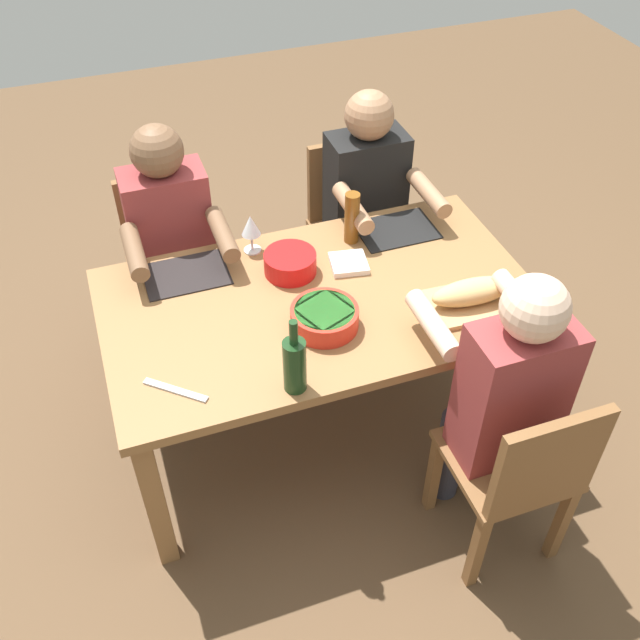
{
  "coord_description": "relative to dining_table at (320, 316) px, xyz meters",
  "views": [
    {
      "loc": [
        -0.68,
        -1.92,
        2.5
      ],
      "look_at": [
        0.0,
        0.0,
        0.63
      ],
      "focal_mm": 40.63,
      "sensor_mm": 36.0,
      "label": 1
    }
  ],
  "objects": [
    {
      "name": "diner_far_right",
      "position": [
        0.44,
        0.6,
        0.05
      ],
      "size": [
        0.41,
        0.53,
        1.2
      ],
      "color": "#2D2D38",
      "rests_on": "ground_plane"
    },
    {
      "name": "cutting_board",
      "position": [
        0.51,
        -0.22,
        0.1
      ],
      "size": [
        0.41,
        0.24,
        0.02
      ],
      "primitive_type": "cube",
      "rotation": [
        0.0,
        0.0,
        -0.05
      ],
      "color": "tan",
      "rests_on": "dining_table"
    },
    {
      "name": "carving_knife",
      "position": [
        -0.6,
        -0.28,
        0.09
      ],
      "size": [
        0.19,
        0.17,
        0.01
      ],
      "primitive_type": "cube",
      "rotation": [
        0.0,
        0.0,
        2.43
      ],
      "color": "silver",
      "rests_on": "dining_table"
    },
    {
      "name": "bread_loaf",
      "position": [
        0.51,
        -0.22,
        0.15
      ],
      "size": [
        0.32,
        0.12,
        0.09
      ],
      "primitive_type": "ellipsoid",
      "rotation": [
        0.0,
        0.0,
        -0.05
      ],
      "color": "tan",
      "rests_on": "cutting_board"
    },
    {
      "name": "wine_glass",
      "position": [
        -0.16,
        0.37,
        0.21
      ],
      "size": [
        0.08,
        0.08,
        0.17
      ],
      "color": "silver",
      "rests_on": "dining_table"
    },
    {
      "name": "chair_far_left",
      "position": [
        -0.44,
        0.78,
        -0.17
      ],
      "size": [
        0.4,
        0.4,
        0.85
      ],
      "color": "brown",
      "rests_on": "ground_plane"
    },
    {
      "name": "ground_plane",
      "position": [
        0.0,
        0.0,
        -0.65
      ],
      "size": [
        8.0,
        8.0,
        0.0
      ],
      "primitive_type": "plane",
      "color": "brown"
    },
    {
      "name": "serving_bowl_pasta",
      "position": [
        -0.06,
        0.19,
        0.14
      ],
      "size": [
        0.2,
        0.2,
        0.08
      ],
      "color": "red",
      "rests_on": "dining_table"
    },
    {
      "name": "placemat_far_right",
      "position": [
        0.44,
        0.3,
        0.09
      ],
      "size": [
        0.32,
        0.23,
        0.01
      ],
      "primitive_type": "cube",
      "color": "black",
      "rests_on": "dining_table"
    },
    {
      "name": "dining_table",
      "position": [
        0.0,
        0.0,
        0.0
      ],
      "size": [
        1.61,
        0.92,
        0.74
      ],
      "color": "olive",
      "rests_on": "ground_plane"
    },
    {
      "name": "chair_near_right",
      "position": [
        0.44,
        -0.78,
        -0.17
      ],
      "size": [
        0.4,
        0.4,
        0.85
      ],
      "color": "brown",
      "rests_on": "ground_plane"
    },
    {
      "name": "serving_bowl_greens",
      "position": [
        -0.04,
        -0.15,
        0.13
      ],
      "size": [
        0.24,
        0.24,
        0.08
      ],
      "color": "red",
      "rests_on": "dining_table"
    },
    {
      "name": "napkin_stack",
      "position": [
        0.17,
        0.14,
        0.1
      ],
      "size": [
        0.16,
        0.16,
        0.02
      ],
      "primitive_type": "cube",
      "rotation": [
        0.0,
        0.0,
        -0.17
      ],
      "color": "white",
      "rests_on": "dining_table"
    },
    {
      "name": "placemat_far_left",
      "position": [
        -0.44,
        0.3,
        0.09
      ],
      "size": [
        0.32,
        0.23,
        0.01
      ],
      "primitive_type": "cube",
      "color": "black",
      "rests_on": "dining_table"
    },
    {
      "name": "wine_bottle",
      "position": [
        -0.22,
        -0.39,
        0.2
      ],
      "size": [
        0.08,
        0.08,
        0.29
      ],
      "color": "#193819",
      "rests_on": "dining_table"
    },
    {
      "name": "beer_bottle",
      "position": [
        0.24,
        0.3,
        0.2
      ],
      "size": [
        0.06,
        0.06,
        0.22
      ],
      "primitive_type": "cylinder",
      "color": "brown",
      "rests_on": "dining_table"
    },
    {
      "name": "diner_near_right",
      "position": [
        0.44,
        -0.6,
        0.05
      ],
      "size": [
        0.41,
        0.53,
        1.2
      ],
      "color": "#2D2D38",
      "rests_on": "ground_plane"
    },
    {
      "name": "chair_far_right",
      "position": [
        0.44,
        0.78,
        -0.17
      ],
      "size": [
        0.4,
        0.4,
        0.85
      ],
      "color": "brown",
      "rests_on": "ground_plane"
    },
    {
      "name": "diner_far_left",
      "position": [
        -0.44,
        0.6,
        0.05
      ],
      "size": [
        0.41,
        0.53,
        1.2
      ],
      "color": "#2D2D38",
      "rests_on": "ground_plane"
    }
  ]
}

